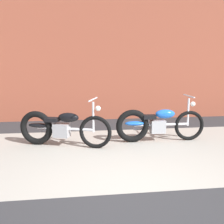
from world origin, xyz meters
name	(u,v)px	position (x,y,z in m)	size (l,w,h in m)	color
ground_plane	(136,193)	(0.00, 0.00, 0.00)	(80.00, 80.00, 0.00)	#2D2D30
sidewalk_slab	(117,152)	(0.00, 1.75, 0.00)	(36.00, 3.50, 0.01)	#9E998E
brick_building_wall	(100,45)	(0.00, 5.20, 2.29)	(36.00, 0.50, 4.58)	brown
motorcycle_black	(58,127)	(-1.16, 2.31, 0.40)	(1.93, 0.87, 1.03)	black
motorcycle_blue	(154,124)	(0.93, 2.36, 0.40)	(2.01, 0.58, 1.03)	black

